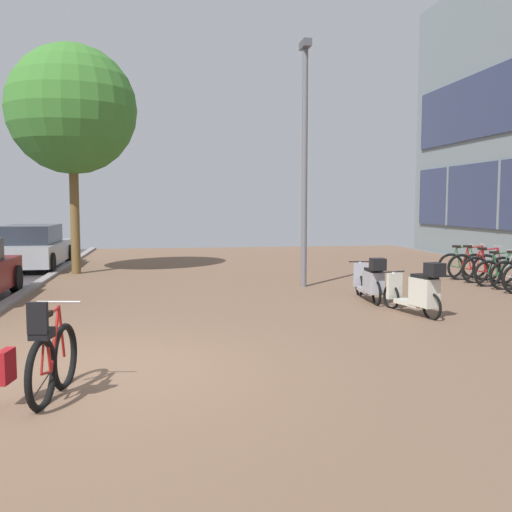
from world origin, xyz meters
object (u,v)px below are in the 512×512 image
at_px(bicycle_rack_07, 489,270).
at_px(bicycle_rack_09, 462,265).
at_px(scooter_mid, 371,281).
at_px(lamp_post, 305,153).
at_px(bicycle_foreground, 48,361).
at_px(parked_car_far, 32,248).
at_px(scooter_near, 419,291).
at_px(street_tree, 72,110).
at_px(bicycle_rack_06, 501,273).
at_px(bicycle_rack_08, 474,267).

distance_m(bicycle_rack_07, bicycle_rack_09, 1.24).
relative_size(scooter_mid, lamp_post, 0.30).
height_order(bicycle_foreground, lamp_post, lamp_post).
height_order(bicycle_foreground, scooter_mid, bicycle_foreground).
xyz_separation_m(bicycle_foreground, parked_car_far, (-2.93, 13.10, 0.26)).
relative_size(scooter_near, parked_car_far, 0.39).
xyz_separation_m(bicycle_rack_07, lamp_post, (-4.89, 0.14, 2.95)).
bearing_deg(scooter_near, parked_car_far, 132.86).
distance_m(lamp_post, street_tree, 7.18).
relative_size(scooter_mid, parked_car_far, 0.42).
relative_size(lamp_post, street_tree, 0.90).
height_order(bicycle_rack_06, bicycle_rack_08, bicycle_rack_08).
bearing_deg(lamp_post, scooter_near, -73.61).
bearing_deg(street_tree, bicycle_rack_08, -16.52).
distance_m(bicycle_rack_09, lamp_post, 5.78).
bearing_deg(bicycle_rack_09, bicycle_foreground, -137.28).
xyz_separation_m(bicycle_rack_06, bicycle_rack_07, (0.05, 0.62, 0.02)).
bearing_deg(bicycle_rack_08, bicycle_foreground, -139.33).
height_order(bicycle_foreground, street_tree, street_tree).
bearing_deg(bicycle_foreground, parked_car_far, 102.63).
distance_m(bicycle_rack_07, parked_car_far, 13.67).
xyz_separation_m(parked_car_far, street_tree, (1.60, -1.74, 4.09)).
xyz_separation_m(scooter_near, parked_car_far, (-8.77, 9.45, 0.19)).
bearing_deg(lamp_post, bicycle_rack_08, 5.66).
xyz_separation_m(lamp_post, street_tree, (-5.99, 3.69, 1.45)).
relative_size(bicycle_rack_09, scooter_near, 0.79).
distance_m(bicycle_foreground, street_tree, 12.23).
bearing_deg(bicycle_rack_09, scooter_mid, -138.59).
height_order(bicycle_rack_06, bicycle_rack_09, bicycle_rack_09).
bearing_deg(bicycle_foreground, scooter_near, 32.00).
xyz_separation_m(bicycle_foreground, scooter_near, (5.84, 3.65, 0.06)).
bearing_deg(bicycle_foreground, bicycle_rack_07, 38.25).
height_order(bicycle_foreground, scooter_near, bicycle_foreground).
relative_size(scooter_near, scooter_mid, 0.93).
xyz_separation_m(scooter_near, street_tree, (-7.17, 7.71, 4.28)).
bearing_deg(parked_car_far, scooter_mid, -42.92).
xyz_separation_m(bicycle_rack_09, scooter_near, (-3.66, -5.12, 0.12)).
height_order(bicycle_rack_08, street_tree, street_tree).
height_order(bicycle_rack_08, parked_car_far, parked_car_far).
bearing_deg(scooter_mid, lamp_post, 109.41).
distance_m(parked_car_far, lamp_post, 9.70).
distance_m(bicycle_rack_08, lamp_post, 5.67).
bearing_deg(bicycle_rack_08, parked_car_far, 158.26).
relative_size(bicycle_foreground, bicycle_rack_06, 1.06).
bearing_deg(lamp_post, parked_car_far, 144.42).
xyz_separation_m(bicycle_foreground, bicycle_rack_09, (9.49, 8.77, -0.06)).
bearing_deg(bicycle_foreground, lamp_post, 58.74).
distance_m(bicycle_rack_06, parked_car_far, 13.89).
xyz_separation_m(bicycle_rack_06, bicycle_rack_08, (-0.02, 1.24, 0.02)).
height_order(scooter_near, street_tree, street_tree).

